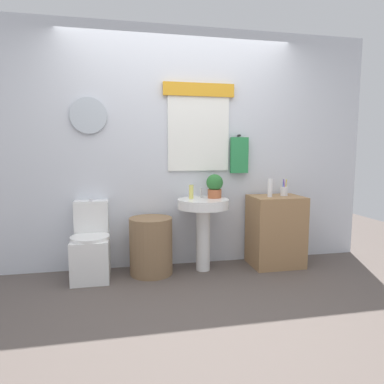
% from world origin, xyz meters
% --- Properties ---
extents(ground_plane, '(8.00, 8.00, 0.00)m').
position_xyz_m(ground_plane, '(0.00, 0.00, 0.00)').
color(ground_plane, '#564C47').
extents(back_wall, '(4.40, 0.18, 2.60)m').
position_xyz_m(back_wall, '(0.00, 1.15, 1.31)').
color(back_wall, silver).
rests_on(back_wall, ground_plane).
extents(toilet, '(0.38, 0.51, 0.79)m').
position_xyz_m(toilet, '(-0.95, 0.88, 0.30)').
color(toilet, white).
rests_on(toilet, ground_plane).
extents(laundry_hamper, '(0.44, 0.44, 0.59)m').
position_xyz_m(laundry_hamper, '(-0.35, 0.85, 0.30)').
color(laundry_hamper, '#846647').
rests_on(laundry_hamper, ground_plane).
extents(pedestal_sink, '(0.55, 0.55, 0.78)m').
position_xyz_m(pedestal_sink, '(0.21, 0.85, 0.59)').
color(pedestal_sink, white).
rests_on(pedestal_sink, ground_plane).
extents(faucet, '(0.03, 0.03, 0.10)m').
position_xyz_m(faucet, '(0.21, 0.97, 0.83)').
color(faucet, silver).
rests_on(faucet, pedestal_sink).
extents(wooden_cabinet, '(0.56, 0.44, 0.78)m').
position_xyz_m(wooden_cabinet, '(1.04, 0.85, 0.39)').
color(wooden_cabinet, '#9E754C').
rests_on(wooden_cabinet, ground_plane).
extents(soap_bottle, '(0.05, 0.05, 0.15)m').
position_xyz_m(soap_bottle, '(0.09, 0.90, 0.85)').
color(soap_bottle, '#DBD166').
rests_on(soap_bottle, pedestal_sink).
extents(potted_plant, '(0.18, 0.18, 0.26)m').
position_xyz_m(potted_plant, '(0.35, 0.91, 0.91)').
color(potted_plant, '#AD5B38').
rests_on(potted_plant, pedestal_sink).
extents(lotion_bottle, '(0.05, 0.05, 0.20)m').
position_xyz_m(lotion_bottle, '(0.95, 0.81, 0.88)').
color(lotion_bottle, white).
rests_on(lotion_bottle, wooden_cabinet).
extents(toothbrush_cup, '(0.08, 0.08, 0.19)m').
position_xyz_m(toothbrush_cup, '(1.14, 0.87, 0.84)').
color(toothbrush_cup, silver).
rests_on(toothbrush_cup, wooden_cabinet).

